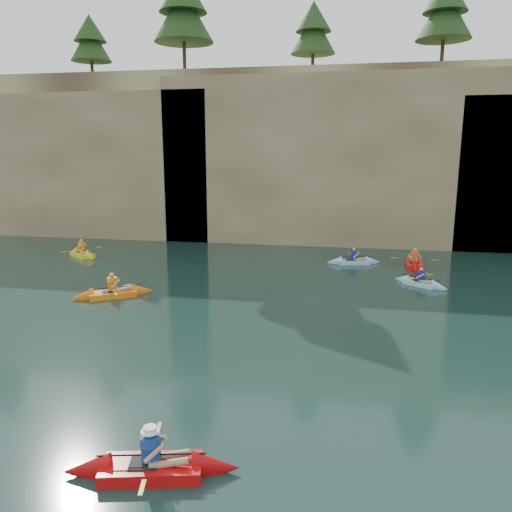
% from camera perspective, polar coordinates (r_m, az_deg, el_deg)
% --- Properties ---
extents(ground, '(160.00, 160.00, 0.00)m').
position_cam_1_polar(ground, '(13.11, -2.00, -16.67)').
color(ground, black).
rests_on(ground, ground).
extents(cliff, '(70.00, 16.00, 12.00)m').
position_cam_1_polar(cliff, '(41.29, 7.31, 11.58)').
color(cliff, tan).
rests_on(cliff, ground).
extents(cliff_slab_west, '(26.00, 2.40, 10.56)m').
position_cam_1_polar(cliff_slab_west, '(40.66, -23.35, 9.69)').
color(cliff_slab_west, tan).
rests_on(cliff_slab_west, ground).
extents(cliff_slab_center, '(24.00, 2.40, 11.40)m').
position_cam_1_polar(cliff_slab_center, '(33.81, 9.94, 10.90)').
color(cliff_slab_center, tan).
rests_on(cliff_slab_center, ground).
extents(sea_cave_west, '(4.50, 1.00, 4.00)m').
position_cam_1_polar(sea_cave_west, '(39.25, -21.04, 5.00)').
color(sea_cave_west, black).
rests_on(sea_cave_west, ground).
extents(sea_cave_center, '(3.50, 1.00, 3.20)m').
position_cam_1_polar(sea_cave_center, '(34.13, -0.48, 4.17)').
color(sea_cave_center, black).
rests_on(sea_cave_center, ground).
extents(sea_cave_east, '(5.00, 1.00, 4.50)m').
position_cam_1_polar(sea_cave_east, '(34.22, 23.25, 4.31)').
color(sea_cave_east, black).
rests_on(sea_cave_east, ground).
extents(cliff_pines, '(56.00, 6.00, 7.83)m').
position_cam_1_polar(cliff_pines, '(37.54, 7.22, 26.84)').
color(cliff_pines, black).
rests_on(cliff_pines, cliff).
extents(main_kayaker, '(3.58, 2.32, 1.30)m').
position_cam_1_polar(main_kayaker, '(10.88, -11.82, -22.54)').
color(main_kayaker, red).
rests_on(main_kayaker, ground).
extents(kayaker_orange, '(3.38, 2.60, 1.34)m').
position_cam_1_polar(kayaker_orange, '(22.67, -16.05, -4.11)').
color(kayaker_orange, orange).
rests_on(kayaker_orange, ground).
extents(kayaker_ltblue_near, '(2.60, 2.18, 1.08)m').
position_cam_1_polar(kayaker_ltblue_near, '(24.84, 18.26, -2.92)').
color(kayaker_ltblue_near, '#98DBFF').
rests_on(kayaker_ltblue_near, ground).
extents(kayaker_red_far, '(2.56, 3.59, 1.31)m').
position_cam_1_polar(kayaker_red_far, '(28.72, 17.62, -0.83)').
color(kayaker_red_far, red).
rests_on(kayaker_red_far, ground).
extents(kayaker_yellow, '(3.01, 2.53, 1.30)m').
position_cam_1_polar(kayaker_yellow, '(31.68, -19.24, 0.23)').
color(kayaker_yellow, yellow).
rests_on(kayaker_yellow, ground).
extents(kayaker_ltblue_mid, '(3.10, 2.24, 1.15)m').
position_cam_1_polar(kayaker_ltblue_mid, '(28.56, 11.08, -0.59)').
color(kayaker_ltblue_mid, '#98CEFF').
rests_on(kayaker_ltblue_mid, ground).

